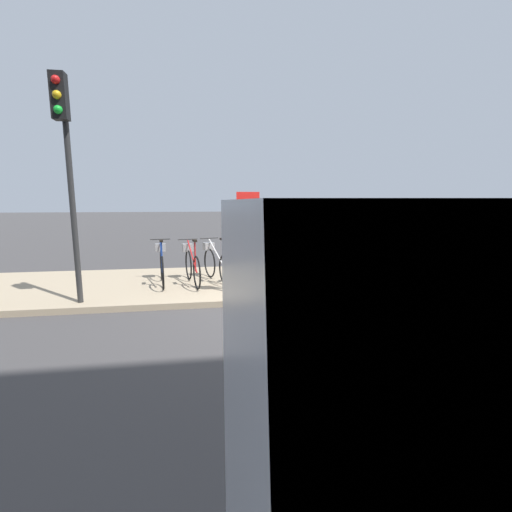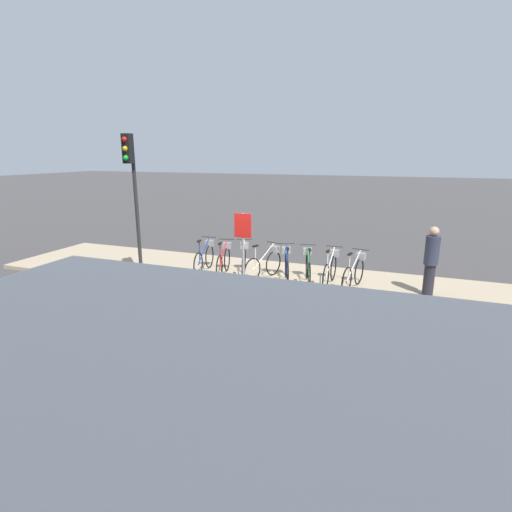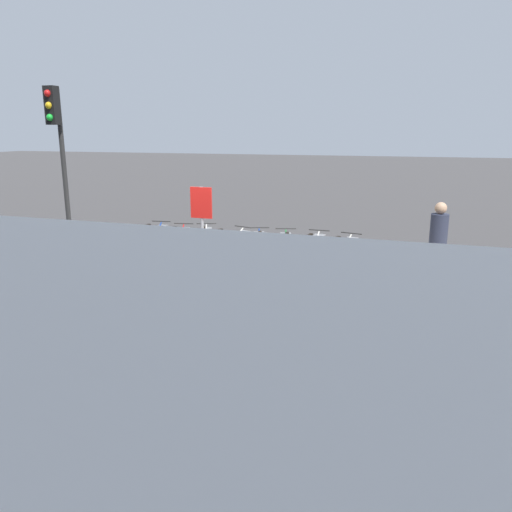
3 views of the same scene
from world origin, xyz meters
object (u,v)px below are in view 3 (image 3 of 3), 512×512
parked_bicycle_3 (232,252)px  parked_bicycle_7 (344,261)px  parked_bicycle_6 (314,257)px  truck (28,512)px  parked_bicycle_1 (180,249)px  parked_bicycle_2 (206,249)px  sign_post (202,220)px  traffic_light (58,144)px  pedestrian (438,244)px  parked_bicycle_0 (156,246)px  parked_bicycle_5 (286,256)px  parked_bicycle_4 (259,254)px

parked_bicycle_3 → parked_bicycle_7: 2.47m
parked_bicycle_6 → truck: 8.77m
parked_bicycle_1 → parked_bicycle_2: (0.55, 0.18, 0.00)m
parked_bicycle_7 → sign_post: size_ratio=0.83×
truck → traffic_light: (-5.53, 7.22, 1.42)m
parked_bicycle_1 → parked_bicycle_6: same height
parked_bicycle_2 → traffic_light: (-2.57, -1.49, 2.36)m
traffic_light → parked_bicycle_3: bearing=22.7°
parked_bicycle_6 → parked_bicycle_2: bearing=179.8°
pedestrian → parked_bicycle_0: bearing=-179.3°
pedestrian → traffic_light: 7.93m
parked_bicycle_3 → pedestrian: bearing=1.7°
parked_bicycle_1 → sign_post: sign_post is taller
parked_bicycle_5 → traffic_light: bearing=-162.0°
parked_bicycle_5 → parked_bicycle_3: bearing=-175.9°
parked_bicycle_6 → sign_post: sign_post is taller
parked_bicycle_6 → pedestrian: size_ratio=0.98×
parked_bicycle_2 → parked_bicycle_7: (3.17, -0.12, 0.00)m
parked_bicycle_0 → parked_bicycle_2: bearing=3.7°
parked_bicycle_4 → truck: size_ratio=0.27×
truck → pedestrian: bearing=77.0°
truck → parked_bicycle_6: bearing=92.8°
parked_bicycle_3 → parked_bicycle_4: 0.63m
parked_bicycle_3 → truck: 8.94m
parked_bicycle_3 → traffic_light: traffic_light is taller
parked_bicycle_7 → parked_bicycle_3: bearing=-179.8°
parked_bicycle_2 → parked_bicycle_5: size_ratio=0.99×
parked_bicycle_2 → parked_bicycle_6: 2.53m
parked_bicycle_4 → parked_bicycle_6: same height
parked_bicycle_2 → traffic_light: bearing=-149.8°
parked_bicycle_5 → traffic_light: size_ratio=0.42×
parked_bicycle_4 → pedestrian: bearing=1.7°
parked_bicycle_6 → parked_bicycle_7: size_ratio=1.02×
parked_bicycle_4 → sign_post: bearing=-119.0°
parked_bicycle_3 → parked_bicycle_6: 1.83m
parked_bicycle_2 → parked_bicycle_5: (1.91, -0.04, 0.00)m
truck → traffic_light: 9.21m
parked_bicycle_2 → sign_post: bearing=-68.2°
parked_bicycle_4 → parked_bicycle_7: 1.85m
parked_bicycle_1 → traffic_light: traffic_light is taller
parked_bicycle_0 → pedestrian: size_ratio=0.97×
parked_bicycle_2 → truck: size_ratio=0.27×
parked_bicycle_1 → truck: 9.28m
parked_bicycle_0 → parked_bicycle_4: (2.56, -0.02, 0.00)m
parked_bicycle_5 → parked_bicycle_6: bearing=2.8°
parked_bicycle_2 → parked_bicycle_6: (2.53, -0.01, 0.00)m
parked_bicycle_4 → parked_bicycle_6: (1.20, 0.09, 0.00)m
parked_bicycle_1 → parked_bicycle_2: size_ratio=1.03×
pedestrian → traffic_light: size_ratio=0.44×
parked_bicycle_0 → truck: (4.19, -8.64, 0.94)m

